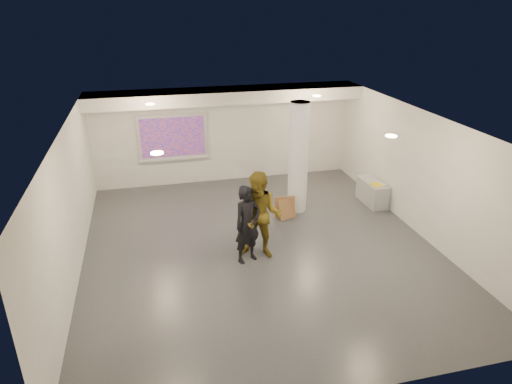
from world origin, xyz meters
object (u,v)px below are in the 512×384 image
object	(u,v)px
woman	(247,225)
credenza	(372,192)
projection_screen	(173,137)
column	(298,158)
man	(260,216)

from	to	relation	value
woman	credenza	bearing A→B (deg)	4.78
projection_screen	woman	distance (m)	5.11
column	woman	world-z (taller)	column
projection_screen	man	size ratio (longest dim) A/B	1.05
column	projection_screen	distance (m)	4.08
projection_screen	credenza	size ratio (longest dim) A/B	1.87
projection_screen	woman	size ratio (longest dim) A/B	1.18
column	projection_screen	size ratio (longest dim) A/B	1.43
projection_screen	credenza	distance (m)	6.11
credenza	woman	distance (m)	4.70
credenza	man	xyz separation A→B (m)	(-3.81, -2.06, 0.68)
column	projection_screen	bearing A→B (deg)	139.44
projection_screen	man	bearing A→B (deg)	-72.58
man	column	bearing A→B (deg)	79.46
column	credenza	size ratio (longest dim) A/B	2.67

